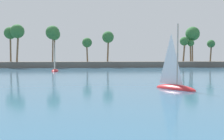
% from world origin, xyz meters
% --- Properties ---
extents(sea, '(220.00, 117.35, 0.06)m').
position_xyz_m(sea, '(0.00, 65.15, 0.03)').
color(sea, '#33607F').
rests_on(sea, ground).
extents(palm_headland, '(85.64, 6.70, 12.86)m').
position_xyz_m(palm_headland, '(-0.48, 83.90, 3.89)').
color(palm_headland, '#605B54').
rests_on(palm_headland, ground).
extents(sailboat_near_shore, '(1.52, 5.00, 7.24)m').
position_xyz_m(sailboat_near_shore, '(-9.30, 64.44, 0.71)').
color(sailboat_near_shore, red).
rests_on(sailboat_near_shore, sea).
extents(sailboat_mid_bay, '(4.50, 5.48, 8.00)m').
position_xyz_m(sailboat_mid_bay, '(8.66, 29.19, 0.78)').
color(sailboat_mid_bay, red).
rests_on(sailboat_mid_bay, sea).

